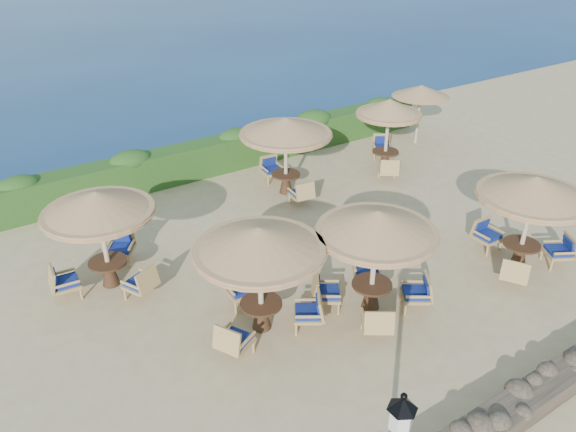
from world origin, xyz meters
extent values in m
plane|color=tan|center=(0.00, 0.00, 0.00)|extent=(120.00, 120.00, 0.00)
cube|color=#1F4315|center=(0.00, 7.20, 0.60)|extent=(18.00, 0.90, 1.20)
cube|color=brown|center=(0.00, -6.20, 0.22)|extent=(15.00, 0.65, 0.44)
cylinder|color=silver|center=(-4.80, -6.80, 2.98)|extent=(0.30, 0.30, 0.36)
cone|color=black|center=(-4.80, -6.80, 3.22)|extent=(0.40, 0.40, 0.18)
cylinder|color=#CCB68F|center=(7.80, 5.20, 1.10)|extent=(0.10, 0.10, 2.20)
cone|color=#98693F|center=(7.80, 5.20, 2.18)|extent=(2.30, 2.30, 0.45)
cylinder|color=#CCB68F|center=(-3.56, -1.31, 1.20)|extent=(0.12, 0.12, 2.40)
cone|color=#98693F|center=(-3.56, -1.31, 2.38)|extent=(2.91, 2.91, 0.55)
cylinder|color=#98693F|center=(-3.56, -1.31, 2.10)|extent=(2.86, 2.86, 0.14)
cylinder|color=#412717|center=(-3.56, -1.31, 0.68)|extent=(0.96, 0.96, 0.06)
cone|color=#412717|center=(-3.56, -1.31, 0.33)|extent=(0.44, 0.44, 0.64)
cylinder|color=#CCB68F|center=(-0.99, -2.12, 1.20)|extent=(0.12, 0.12, 2.40)
cone|color=#98693F|center=(-0.99, -2.12, 2.38)|extent=(2.82, 2.82, 0.55)
cylinder|color=#98693F|center=(-0.99, -2.12, 2.10)|extent=(2.76, 2.76, 0.14)
cylinder|color=#412717|center=(-0.99, -2.12, 0.68)|extent=(0.96, 0.96, 0.06)
cone|color=#412717|center=(-0.99, -2.12, 0.33)|extent=(0.44, 0.44, 0.64)
cylinder|color=#CCB68F|center=(3.52, -2.95, 1.20)|extent=(0.12, 0.12, 2.40)
cone|color=#98693F|center=(3.52, -2.95, 2.38)|extent=(2.87, 2.87, 0.55)
cylinder|color=#98693F|center=(3.52, -2.95, 2.10)|extent=(2.81, 2.81, 0.14)
cylinder|color=#412717|center=(3.52, -2.95, 0.68)|extent=(0.96, 0.96, 0.06)
cone|color=#412717|center=(3.52, -2.95, 0.33)|extent=(0.44, 0.44, 0.64)
cylinder|color=#CCB68F|center=(-5.91, 2.28, 1.20)|extent=(0.12, 0.12, 2.40)
cone|color=#98693F|center=(-5.91, 2.28, 2.38)|extent=(2.73, 2.73, 0.55)
cylinder|color=#98693F|center=(-5.91, 2.28, 2.10)|extent=(2.67, 2.67, 0.14)
cylinder|color=#412717|center=(-5.91, 2.28, 0.68)|extent=(0.96, 0.96, 0.06)
cone|color=#412717|center=(-5.91, 2.28, 0.33)|extent=(0.44, 0.44, 0.64)
cylinder|color=#CCB68F|center=(0.77, 4.26, 1.20)|extent=(0.12, 0.12, 2.40)
cone|color=#98693F|center=(0.77, 4.26, 2.38)|extent=(3.04, 3.04, 0.55)
cylinder|color=#98693F|center=(0.77, 4.26, 2.10)|extent=(2.98, 2.98, 0.14)
cylinder|color=#412717|center=(0.77, 4.26, 0.68)|extent=(0.96, 0.96, 0.06)
cone|color=#412717|center=(0.77, 4.26, 0.33)|extent=(0.44, 0.44, 0.64)
cylinder|color=#CCB68F|center=(4.92, 3.93, 1.20)|extent=(0.12, 0.12, 2.40)
cone|color=#98693F|center=(4.92, 3.93, 2.38)|extent=(2.36, 2.36, 0.55)
cylinder|color=#98693F|center=(4.92, 3.93, 2.10)|extent=(2.31, 2.31, 0.14)
cylinder|color=#412717|center=(4.92, 3.93, 0.68)|extent=(0.96, 0.96, 0.06)
cone|color=#412717|center=(4.92, 3.93, 0.33)|extent=(0.44, 0.44, 0.64)
camera|label=1|loc=(-8.65, -10.09, 8.47)|focal=35.00mm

